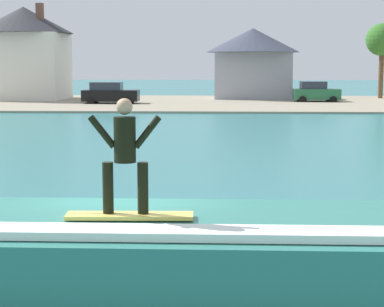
{
  "coord_description": "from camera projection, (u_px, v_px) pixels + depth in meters",
  "views": [
    {
      "loc": [
        1.86,
        -11.58,
        3.38
      ],
      "look_at": [
        1.22,
        2.67,
        1.49
      ],
      "focal_mm": 63.77,
      "sensor_mm": 36.0,
      "label": 1
    }
  ],
  "objects": [
    {
      "name": "ground_plane",
      "position": [
        116.0,
        257.0,
        11.99
      ],
      "size": [
        260.0,
        260.0,
        0.0
      ],
      "primitive_type": "plane",
      "color": "#2D7577"
    },
    {
      "name": "wave_crest",
      "position": [
        180.0,
        250.0,
        10.44
      ],
      "size": [
        8.6,
        3.31,
        1.13
      ],
      "color": "#2F7B6E",
      "rests_on": "ground_plane"
    },
    {
      "name": "surfboard",
      "position": [
        130.0,
        216.0,
        9.99
      ],
      "size": [
        1.88,
        0.47,
        0.06
      ],
      "color": "#EAD159",
      "rests_on": "wave_crest"
    },
    {
      "name": "surfer",
      "position": [
        125.0,
        150.0,
        9.89
      ],
      "size": [
        1.07,
        0.32,
        1.69
      ],
      "color": "black",
      "rests_on": "surfboard"
    },
    {
      "name": "shoreline_bank",
      "position": [
        201.0,
        103.0,
        57.68
      ],
      "size": [
        120.0,
        23.12,
        0.14
      ],
      "color": "gray",
      "rests_on": "ground_plane"
    },
    {
      "name": "car_near_shore",
      "position": [
        110.0,
        93.0,
        55.61
      ],
      "size": [
        4.56,
        2.2,
        1.86
      ],
      "color": "black",
      "rests_on": "ground_plane"
    },
    {
      "name": "car_far_shore",
      "position": [
        316.0,
        92.0,
        58.25
      ],
      "size": [
        3.92,
        2.26,
        1.86
      ],
      "color": "#23663D",
      "rests_on": "ground_plane"
    },
    {
      "name": "house_with_chimney",
      "position": [
        24.0,
        49.0,
        61.62
      ],
      "size": [
        8.89,
        8.89,
        8.65
      ],
      "color": "silver",
      "rests_on": "ground_plane"
    },
    {
      "name": "house_small_cottage",
      "position": [
        253.0,
        57.0,
        63.17
      ],
      "size": [
        8.67,
        8.67,
        6.61
      ],
      "color": "#9EA3AD",
      "rests_on": "ground_plane"
    },
    {
      "name": "tree_tall_bare",
      "position": [
        382.0,
        41.0,
        63.26
      ],
      "size": [
        3.03,
        3.03,
        7.09
      ],
      "color": "brown",
      "rests_on": "ground_plane"
    }
  ]
}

